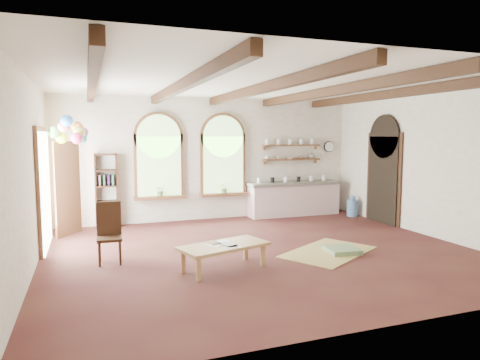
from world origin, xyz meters
name	(u,v)px	position (x,y,z in m)	size (l,w,h in m)	color
floor	(262,251)	(0.00, 0.00, 0.00)	(8.00, 8.00, 0.00)	#4E2820
ceiling_beams	(263,88)	(0.00, 0.00, 3.10)	(6.20, 6.80, 0.18)	#3E2513
window_left	(159,159)	(-1.40, 3.43, 1.63)	(1.30, 0.28, 2.20)	brown
window_right	(223,158)	(0.30, 3.43, 1.63)	(1.30, 0.28, 2.20)	brown
left_doorway	(44,190)	(-3.95, 1.80, 1.15)	(0.10, 1.90, 2.50)	brown
right_doorway	(383,180)	(3.95, 1.50, 1.10)	(0.10, 1.30, 2.40)	black
kitchen_counter	(294,198)	(2.30, 3.20, 0.48)	(2.68, 0.62, 0.94)	beige
wall_shelf_lower	(291,160)	(2.30, 3.38, 1.55)	(1.70, 0.24, 0.04)	brown
wall_shelf_upper	(292,145)	(2.30, 3.38, 1.95)	(1.70, 0.24, 0.04)	brown
wall_clock	(329,147)	(3.55, 3.45, 1.90)	(0.32, 0.32, 0.04)	black
bookshelf	(106,190)	(-2.70, 3.32, 0.90)	(0.53, 0.32, 1.80)	#3E2513
coffee_table	(224,247)	(-1.02, -0.79, 0.37)	(1.62, 1.08, 0.42)	tan
side_chair	(110,246)	(-2.80, 0.22, 0.31)	(0.44, 0.44, 1.06)	#3E2513
floor_mat	(328,252)	(1.17, -0.49, 0.01)	(1.87, 1.15, 0.02)	tan
floor_cushion	(342,250)	(1.40, -0.60, 0.05)	(0.57, 0.57, 0.10)	#69875D
water_jug_a	(352,207)	(3.75, 2.50, 0.25)	(0.30, 0.30, 0.58)	#537DB2
water_jug_b	(325,204)	(3.30, 3.20, 0.26)	(0.31, 0.31, 0.59)	#537DB2
balloon_cluster	(71,131)	(-3.41, 2.30, 2.33)	(0.80, 0.90, 1.15)	white
table_book	(209,243)	(-1.25, -0.68, 0.43)	(0.17, 0.24, 0.02)	olive
tablet	(228,244)	(-0.96, -0.80, 0.43)	(0.20, 0.28, 0.01)	black
potted_plant_left	(160,190)	(-1.40, 3.32, 0.85)	(0.27, 0.23, 0.30)	#598C4C
potted_plant_right	(224,187)	(0.30, 3.32, 0.85)	(0.27, 0.23, 0.30)	#598C4C
shelf_cup_a	(267,158)	(1.55, 3.38, 1.62)	(0.12, 0.10, 0.10)	white
shelf_cup_b	(279,157)	(1.90, 3.38, 1.62)	(0.10, 0.10, 0.09)	beige
shelf_bowl_a	(290,158)	(2.25, 3.38, 1.60)	(0.22, 0.22, 0.05)	beige
shelf_bowl_b	(301,158)	(2.60, 3.38, 1.60)	(0.20, 0.20, 0.06)	#8C664C
shelf_vase	(312,155)	(2.95, 3.38, 1.67)	(0.18, 0.18, 0.19)	slate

